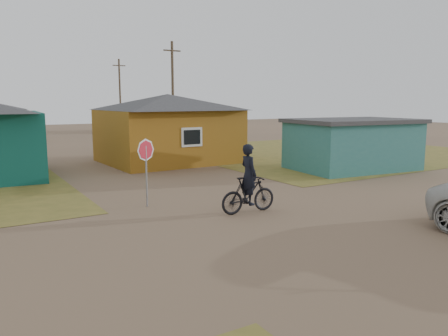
# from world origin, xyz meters

# --- Properties ---
(ground) EXTENTS (120.00, 120.00, 0.00)m
(ground) POSITION_xyz_m (0.00, 0.00, 0.00)
(ground) COLOR brown
(grass_ne) EXTENTS (20.00, 18.00, 0.00)m
(grass_ne) POSITION_xyz_m (14.00, 13.00, 0.01)
(grass_ne) COLOR olive
(grass_ne) RESTS_ON ground
(house_yellow) EXTENTS (7.72, 6.76, 3.90)m
(house_yellow) POSITION_xyz_m (2.50, 14.00, 2.00)
(house_yellow) COLOR #925D16
(house_yellow) RESTS_ON ground
(shed_turquoise) EXTENTS (6.71, 4.93, 2.60)m
(shed_turquoise) POSITION_xyz_m (9.50, 6.50, 1.31)
(shed_turquoise) COLOR #367771
(shed_turquoise) RESTS_ON ground
(house_beige_east) EXTENTS (6.95, 6.05, 3.60)m
(house_beige_east) POSITION_xyz_m (10.00, 40.00, 1.86)
(house_beige_east) COLOR tan
(house_beige_east) RESTS_ON ground
(utility_pole_near) EXTENTS (1.40, 0.20, 8.00)m
(utility_pole_near) POSITION_xyz_m (6.50, 22.00, 4.14)
(utility_pole_near) COLOR brown
(utility_pole_near) RESTS_ON ground
(utility_pole_far) EXTENTS (1.40, 0.20, 8.00)m
(utility_pole_far) POSITION_xyz_m (7.50, 38.00, 4.14)
(utility_pole_far) COLOR brown
(utility_pole_far) RESTS_ON ground
(stop_sign) EXTENTS (0.75, 0.06, 2.29)m
(stop_sign) POSITION_xyz_m (-2.61, 4.27, 1.69)
(stop_sign) COLOR gray
(stop_sign) RESTS_ON ground
(cyclist) EXTENTS (1.96, 0.71, 2.19)m
(cyclist) POSITION_xyz_m (-0.15, 1.85, 0.80)
(cyclist) COLOR black
(cyclist) RESTS_ON ground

